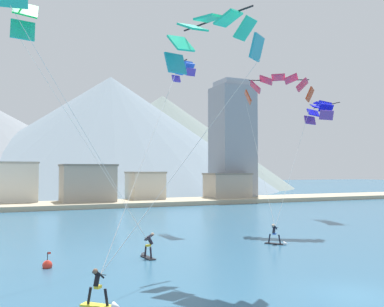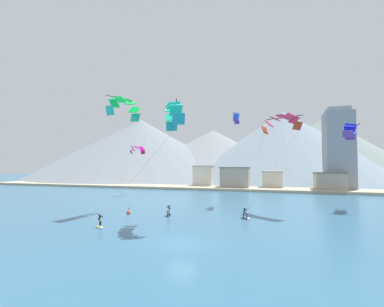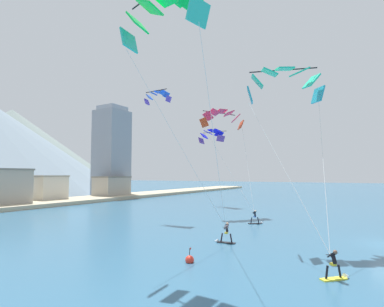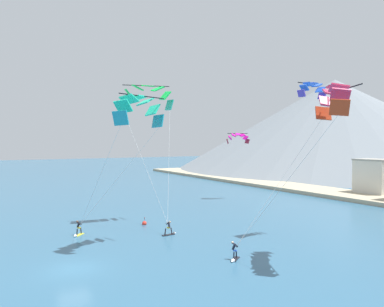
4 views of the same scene
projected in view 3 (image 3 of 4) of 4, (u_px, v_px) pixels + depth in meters
The scene contains 14 objects.
kitesurfer_near_lead at pixel (257, 220), 33.61m from camera, with size 1.38×1.62×1.63m.
kitesurfer_near_trail at pixel (224, 237), 24.26m from camera, with size 0.71×1.77×1.67m.
kitesurfer_mid_center at pixel (337, 271), 15.78m from camera, with size 1.53×1.49×1.66m.
parafoil_kite_near_lead at pixel (222, 117), 41.88m from camera, with size 7.85×8.52×13.39m.
parafoil_kite_near_trail at pixel (163, 12), 19.20m from camera, with size 8.84×6.68×15.95m.
parafoil_kite_mid_center at pixel (284, 81), 24.83m from camera, with size 9.31×6.90×13.21m.
parafoil_kite_distant_low_drift at pixel (212, 135), 55.16m from camera, with size 3.16×5.70×2.52m.
parafoil_kite_distant_mid_solo at pixel (158, 95), 38.64m from camera, with size 1.16×3.76×1.64m.
race_marker_buoy at pixel (190, 260), 18.79m from camera, with size 0.56×0.56×1.02m.
shoreline_strip at pixel (16, 205), 50.15m from camera, with size 180.00×10.00×0.70m, color tan.
shore_building_harbour_front at pixel (112, 187), 70.58m from camera, with size 7.69×5.50×5.11m.
shore_building_promenade_mid at pixel (46, 189), 59.63m from camera, with size 5.78×6.61×5.38m.
highrise_tower at pixel (112, 152), 75.41m from camera, with size 7.00×7.00×22.84m.
mountain_peak_west_ridge at pixel (11, 149), 113.96m from camera, with size 85.40×85.40×30.55m.
Camera 3 is at (-28.41, 1.06, 5.50)m, focal length 28.00 mm.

